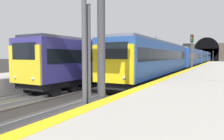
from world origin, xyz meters
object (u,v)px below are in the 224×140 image
railway_signal_near (84,32)px  railway_signal_far (213,55)px  train_main_approaching (194,57)px  catenary_mast_far (155,50)px  train_adjacent_platform (140,58)px  railway_signal_mid (192,50)px

railway_signal_near → railway_signal_far: 88.60m
train_main_approaching → railway_signal_far: train_main_approaching is taller
railway_signal_near → catenary_mast_far: bearing=-165.9°
train_adjacent_platform → railway_signal_near: 22.24m
train_main_approaching → catenary_mast_far: catenary_mast_far is taller
railway_signal_near → railway_signal_far: size_ratio=1.16×
train_main_approaching → train_adjacent_platform: bearing=-11.5°
train_main_approaching → train_adjacent_platform: train_main_approaching is taller
railway_signal_near → catenary_mast_far: 55.09m
railway_signal_mid → train_adjacent_platform: bearing=-57.9°
railway_signal_far → catenary_mast_far: (-35.17, 13.38, 1.39)m
train_adjacent_platform → railway_signal_far: size_ratio=7.85×
railway_signal_far → catenary_mast_far: size_ratio=0.56×
railway_signal_mid → catenary_mast_far: (28.23, 13.38, 0.98)m
train_main_approaching → railway_signal_mid: railway_signal_mid is taller
railway_signal_near → railway_signal_mid: railway_signal_near is taller
railway_signal_near → railway_signal_far: (88.60, 0.00, -0.42)m
train_adjacent_platform → catenary_mast_far: (32.07, 7.25, 2.08)m
railway_signal_mid → railway_signal_far: size_ratio=1.16×
train_adjacent_platform → railway_signal_near: railway_signal_near is taller
train_main_approaching → train_adjacent_platform: size_ratio=2.12×
train_main_approaching → railway_signal_mid: 18.93m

